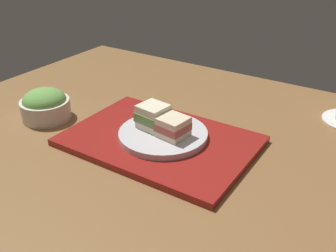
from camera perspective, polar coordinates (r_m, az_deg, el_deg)
name	(u,v)px	position (r cm, az deg, el deg)	size (l,w,h in cm)	color
ground_plane	(182,145)	(95.07, 2.14, -2.77)	(140.00, 100.00, 3.00)	brown
serving_tray	(160,141)	(92.13, -1.22, -2.18)	(43.49, 30.03, 1.62)	maroon
sandwich_plate	(163,134)	(91.60, -0.73, -1.23)	(21.10, 21.10, 1.52)	silver
sandwich_near	(153,116)	(91.85, -2.22, 1.42)	(7.58, 7.30, 5.81)	#EFE5C1
sandwich_far	(173,127)	(88.20, 0.79, -0.14)	(7.16, 7.06, 4.76)	beige
salad_bowl	(45,105)	(107.83, -17.64, 2.96)	(12.95, 12.95, 8.31)	silver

